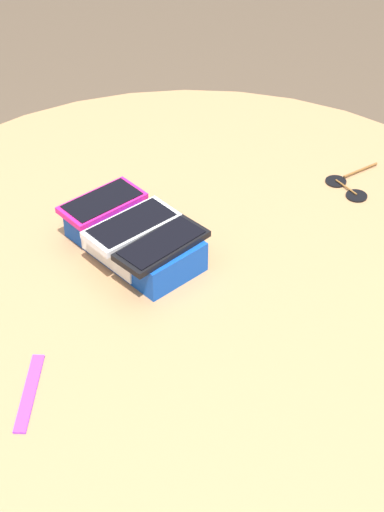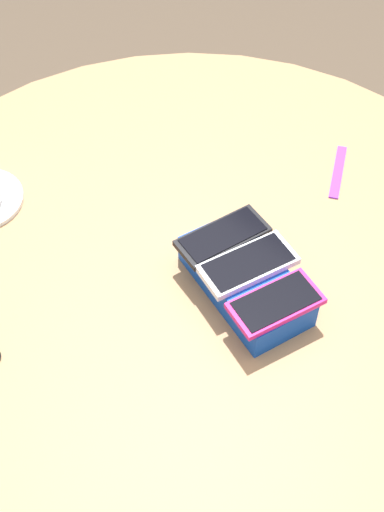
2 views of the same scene
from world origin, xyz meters
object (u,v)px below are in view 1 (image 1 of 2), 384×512
phone_box (134,239)px  phone_black (162,245)px  phone_magenta (102,203)px  phone_white (132,226)px  lanyard_strap (29,392)px  sunglasses (348,186)px  round_table (192,313)px

phone_box → phone_black: bearing=-17.3°
phone_box → phone_black: size_ratio=1.55×
phone_magenta → phone_white: size_ratio=0.93×
phone_magenta → lanyard_strap: size_ratio=1.09×
lanyard_strap → sunglasses: (0.15, 0.65, 0.00)m
round_table → phone_black: 0.16m
phone_white → sunglasses: bearing=59.7°
phone_black → lanyard_strap: size_ratio=1.15×
round_table → phone_black: size_ratio=7.37×
round_table → phone_box: bearing=-168.7°
round_table → sunglasses: bearing=70.9°
phone_box → phone_magenta: size_ratio=1.63×
phone_magenta → phone_white: (0.07, -0.02, 0.00)m
round_table → phone_magenta: size_ratio=7.79×
phone_black → phone_magenta: bearing=164.8°
phone_black → lanyard_strap: 0.29m
round_table → sunglasses: 0.35m
phone_box → phone_magenta: phone_magenta is taller
phone_box → phone_white: bearing=-69.3°
phone_magenta → sunglasses: bearing=49.5°
round_table → phone_magenta: 0.22m
round_table → phone_box: size_ratio=4.77×
phone_white → lanyard_strap: phone_white is taller
round_table → lanyard_strap: size_ratio=8.50×
phone_white → phone_magenta: bearing=162.6°
phone_box → lanyard_strap: (0.05, -0.31, -0.02)m
round_table → phone_box: 0.15m
lanyard_strap → phone_black: bearing=87.5°
round_table → phone_white: (-0.09, -0.02, 0.15)m
phone_white → phone_black: phone_white is taller
phone_magenta → lanyard_strap: phone_magenta is taller
sunglasses → lanyard_strap: bearing=-103.1°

